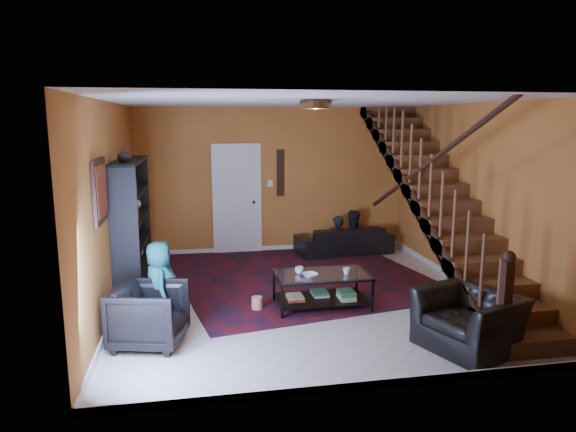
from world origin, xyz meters
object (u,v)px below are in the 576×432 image
bookshelf (133,230)px  armchair_right (469,321)px  sofa (344,240)px  coffee_table (322,288)px  armchair_left (149,315)px

bookshelf → armchair_right: bookshelf is taller
sofa → armchair_right: size_ratio=1.83×
bookshelf → coffee_table: bearing=-23.0°
coffee_table → armchair_left: bearing=-160.0°
armchair_left → coffee_table: armchair_left is taller
bookshelf → armchair_left: bearing=-79.5°
sofa → armchair_right: bearing=85.0°
sofa → coffee_table: 3.02m
bookshelf → sofa: size_ratio=1.08×
armchair_right → coffee_table: 2.03m
coffee_table → sofa: bearing=67.7°
armchair_right → coffee_table: bearing=-161.2°
armchair_left → coffee_table: 2.38m
sofa → armchair_right: 4.35m
sofa → coffee_table: sofa is taller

